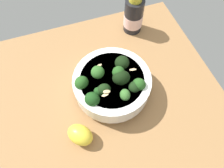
{
  "coord_description": "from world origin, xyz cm",
  "views": [
    {
      "loc": [
        -7.65,
        -22.74,
        50.81
      ],
      "look_at": [
        0.75,
        1.73,
        4.0
      ],
      "focal_mm": 32.61,
      "sensor_mm": 36.0,
      "label": 1
    }
  ],
  "objects": [
    {
      "name": "lemon_wedge",
      "position": [
        -10.67,
        -8.14,
        2.47
      ],
      "size": [
        7.83,
        7.97,
        4.94
      ],
      "primitive_type": "ellipsoid",
      "rotation": [
        0.0,
        0.0,
        5.44
      ],
      "color": "yellow",
      "rests_on": "ground_plane"
    },
    {
      "name": "bowl_of_broccoli",
      "position": [
        0.7,
        1.58,
        4.61
      ],
      "size": [
        20.17,
        20.08,
        10.97
      ],
      "color": "white",
      "rests_on": "ground_plane"
    },
    {
      "name": "bottle_tall",
      "position": [
        14.73,
        21.76,
        5.56
      ],
      "size": [
        6.03,
        6.03,
        13.26
      ],
      "color": "black",
      "rests_on": "ground_plane"
    },
    {
      "name": "ground_plane",
      "position": [
        0.0,
        0.0,
        -2.44
      ],
      "size": [
        60.92,
        60.92,
        4.88
      ],
      "primitive_type": "cube",
      "color": "#996D42"
    }
  ]
}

